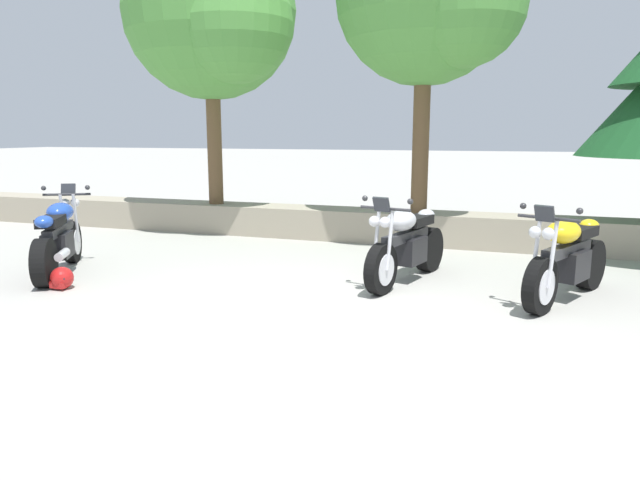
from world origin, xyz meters
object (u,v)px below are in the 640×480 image
at_px(motorcycle_silver_centre, 406,245).
at_px(leafy_tree_far_left, 215,14).
at_px(rider_helmet, 61,278).
at_px(motorcycle_yellow_far_right, 567,260).
at_px(motorcycle_blue_near_left, 59,239).

relative_size(motorcycle_silver_centre, leafy_tree_far_left, 0.39).
xyz_separation_m(rider_helmet, leafy_tree_far_left, (-0.09, 4.34, 3.90)).
bearing_deg(motorcycle_silver_centre, motorcycle_yellow_far_right, -7.91).
distance_m(motorcycle_blue_near_left, leafy_tree_far_left, 5.13).
bearing_deg(motorcycle_silver_centre, rider_helmet, -156.81).
relative_size(motorcycle_blue_near_left, motorcycle_silver_centre, 0.93).
bearing_deg(rider_helmet, leafy_tree_far_left, 91.22).
xyz_separation_m(motorcycle_blue_near_left, rider_helmet, (0.62, -0.67, -0.35)).
distance_m(motorcycle_blue_near_left, motorcycle_yellow_far_right, 6.55).
height_order(rider_helmet, leafy_tree_far_left, leafy_tree_far_left).
xyz_separation_m(motorcycle_blue_near_left, motorcycle_silver_centre, (4.61, 1.03, 0.00)).
height_order(motorcycle_blue_near_left, motorcycle_yellow_far_right, same).
xyz_separation_m(motorcycle_silver_centre, motorcycle_yellow_far_right, (1.90, -0.26, 0.00)).
relative_size(motorcycle_blue_near_left, leafy_tree_far_left, 0.37).
relative_size(rider_helmet, leafy_tree_far_left, 0.05).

